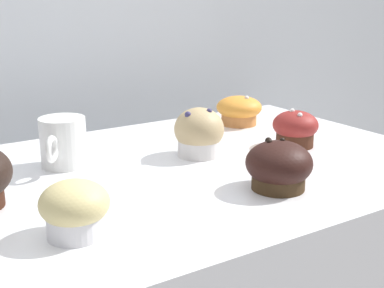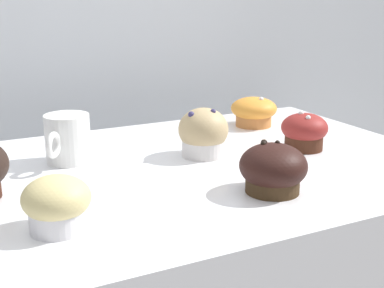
% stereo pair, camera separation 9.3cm
% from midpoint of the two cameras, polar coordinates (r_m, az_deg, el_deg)
% --- Properties ---
extents(wall_back, '(3.20, 0.10, 1.80)m').
position_cam_midpoint_polar(wall_back, '(1.48, -15.99, 3.69)').
color(wall_back, silver).
rests_on(wall_back, ground).
extents(muffin_front_center, '(0.11, 0.11, 0.08)m').
position_cam_midpoint_polar(muffin_front_center, '(0.84, 6.14, -2.46)').
color(muffin_front_center, '#3B2816').
rests_on(muffin_front_center, display_counter).
extents(muffin_back_left, '(0.09, 0.09, 0.07)m').
position_cam_midpoint_polar(muffin_back_left, '(0.70, -16.14, -6.72)').
color(muffin_back_left, silver).
rests_on(muffin_back_left, display_counter).
extents(muffin_back_right, '(0.09, 0.09, 0.08)m').
position_cam_midpoint_polar(muffin_back_right, '(1.08, 8.56, 1.62)').
color(muffin_back_right, '#442215').
rests_on(muffin_back_right, display_counter).
extents(muffin_front_left, '(0.09, 0.09, 0.09)m').
position_cam_midpoint_polar(muffin_front_left, '(1.00, -1.89, 1.11)').
color(muffin_front_left, silver).
rests_on(muffin_front_left, display_counter).
extents(muffin_back_center, '(0.11, 0.11, 0.07)m').
position_cam_midpoint_polar(muffin_back_center, '(1.24, 2.92, 3.62)').
color(muffin_back_center, '#C97B3E').
rests_on(muffin_back_center, display_counter).
extents(coffee_cup, '(0.09, 0.11, 0.09)m').
position_cam_midpoint_polar(coffee_cup, '(0.98, -16.29, 0.25)').
color(coffee_cup, white).
rests_on(coffee_cup, display_counter).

